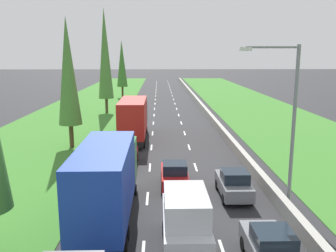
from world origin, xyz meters
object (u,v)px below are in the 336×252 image
object	(u,v)px
poplar_tree_fourth	(122,64)
grey_hatchback_right_lane	(271,248)
maroon_hatchback_left_lane	(126,155)
street_light_mast	(288,115)
silver_van_centre_lane	(185,222)
red_hatchback_centre_lane	(174,175)
blue_box_truck_left_lane	(107,181)
poplar_tree_third	(105,54)
grey_hatchback_right_lane_third	(234,184)
red_box_truck_left_lane	(134,119)
poplar_tree_second	(68,72)

from	to	relation	value
poplar_tree_fourth	grey_hatchback_right_lane	bearing A→B (deg)	-78.68
maroon_hatchback_left_lane	street_light_mast	distance (m)	13.06
silver_van_centre_lane	street_light_mast	distance (m)	8.45
maroon_hatchback_left_lane	silver_van_centre_lane	xyz separation A→B (m)	(3.69, -12.44, 0.56)
grey_hatchback_right_lane	street_light_mast	bearing A→B (deg)	66.94
red_hatchback_centre_lane	blue_box_truck_left_lane	bearing A→B (deg)	-127.72
poplar_tree_third	street_light_mast	distance (m)	36.61
grey_hatchback_right_lane	grey_hatchback_right_lane_third	world-z (taller)	same
grey_hatchback_right_lane_third	red_box_truck_left_lane	world-z (taller)	red_box_truck_left_lane
maroon_hatchback_left_lane	red_box_truck_left_lane	bearing A→B (deg)	89.68
grey_hatchback_right_lane	poplar_tree_third	distance (m)	41.85
grey_hatchback_right_lane	red_box_truck_left_lane	bearing A→B (deg)	107.44
poplar_tree_third	red_box_truck_left_lane	bearing A→B (deg)	-73.20
grey_hatchback_right_lane_third	street_light_mast	bearing A→B (deg)	-29.55
grey_hatchback_right_lane_third	red_hatchback_centre_lane	size ratio (longest dim) A/B	1.00
poplar_tree_second	street_light_mast	bearing A→B (deg)	-41.83
grey_hatchback_right_lane	poplar_tree_third	bearing A→B (deg)	107.16
red_box_truck_left_lane	silver_van_centre_lane	bearing A→B (deg)	-80.18
poplar_tree_fourth	maroon_hatchback_left_lane	bearing A→B (deg)	-84.05
street_light_mast	poplar_tree_second	bearing A→B (deg)	138.17
grey_hatchback_right_lane_third	silver_van_centre_lane	size ratio (longest dim) A/B	0.80
maroon_hatchback_left_lane	red_box_truck_left_lane	distance (m)	8.71
grey_hatchback_right_lane	poplar_tree_second	bearing A→B (deg)	122.88
street_light_mast	red_box_truck_left_lane	bearing A→B (deg)	120.22
grey_hatchback_right_lane	grey_hatchback_right_lane_third	bearing A→B (deg)	89.86
blue_box_truck_left_lane	poplar_tree_second	bearing A→B (deg)	109.87
blue_box_truck_left_lane	poplar_tree_third	world-z (taller)	poplar_tree_third
maroon_hatchback_left_lane	grey_hatchback_right_lane_third	xyz separation A→B (m)	(7.06, -6.31, 0.00)
maroon_hatchback_left_lane	red_hatchback_centre_lane	world-z (taller)	same
silver_van_centre_lane	poplar_tree_second	bearing A→B (deg)	116.80
grey_hatchback_right_lane	poplar_tree_third	xyz separation A→B (m)	(-12.14, 39.31, 7.70)
red_hatchback_centre_lane	poplar_tree_second	world-z (taller)	poplar_tree_second
grey_hatchback_right_lane	grey_hatchback_right_lane_third	distance (m)	7.34
grey_hatchback_right_lane	maroon_hatchback_left_lane	size ratio (longest dim) A/B	1.00
maroon_hatchback_left_lane	poplar_tree_third	distance (m)	27.27
grey_hatchback_right_lane	maroon_hatchback_left_lane	xyz separation A→B (m)	(-7.04, 13.65, 0.00)
blue_box_truck_left_lane	poplar_tree_third	xyz separation A→B (m)	(-5.04, 34.97, 6.35)
maroon_hatchback_left_lane	silver_van_centre_lane	distance (m)	12.99
grey_hatchback_right_lane	grey_hatchback_right_lane_third	xyz separation A→B (m)	(0.02, 7.34, 0.00)
silver_van_centre_lane	street_light_mast	bearing A→B (deg)	38.74
maroon_hatchback_left_lane	poplar_tree_second	xyz separation A→B (m)	(-5.51, 5.76, 6.12)
grey_hatchback_right_lane_third	street_light_mast	size ratio (longest dim) A/B	0.43
grey_hatchback_right_lane_third	poplar_tree_second	world-z (taller)	poplar_tree_second
blue_box_truck_left_lane	poplar_tree_second	distance (m)	16.72
poplar_tree_second	poplar_tree_third	bearing A→B (deg)	88.83
poplar_tree_fourth	street_light_mast	xyz separation A→B (m)	(14.24, -52.60, -1.41)
silver_van_centre_lane	red_hatchback_centre_lane	bearing A→B (deg)	90.97
silver_van_centre_lane	street_light_mast	size ratio (longest dim) A/B	0.54
silver_van_centre_lane	red_box_truck_left_lane	xyz separation A→B (m)	(-3.64, 21.05, 0.78)
blue_box_truck_left_lane	grey_hatchback_right_lane_third	size ratio (longest dim) A/B	2.41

